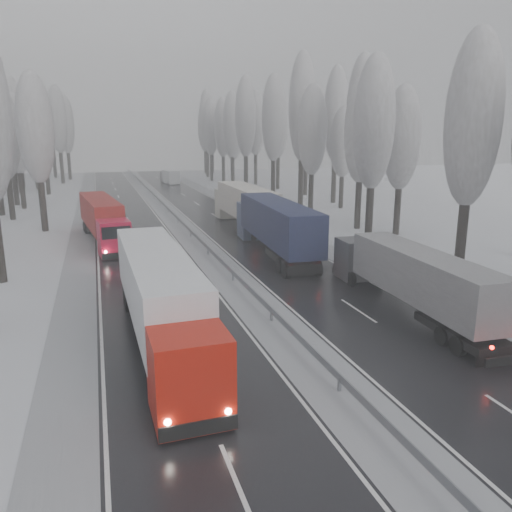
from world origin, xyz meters
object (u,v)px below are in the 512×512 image
truck_grey_tarp (410,275)px  box_truck_distant (170,177)px  truck_cream_box (244,204)px  truck_red_white (160,295)px  truck_red_red (102,217)px  truck_blue_box (274,224)px

truck_grey_tarp → box_truck_distant: truck_grey_tarp is taller
truck_cream_box → truck_red_white: bearing=-112.9°
truck_grey_tarp → truck_red_white: truck_red_white is taller
truck_cream_box → truck_red_red: truck_cream_box is taller
box_truck_distant → truck_red_red: truck_red_red is taller
truck_red_white → truck_red_red: 25.70m
box_truck_distant → truck_blue_box: bearing=-97.3°
truck_grey_tarp → truck_red_white: bearing=-175.1°
truck_cream_box → truck_red_white: truck_cream_box is taller
truck_blue_box → truck_red_red: truck_blue_box is taller
truck_red_white → truck_cream_box: bearing=65.5°
truck_red_white → box_truck_distant: bearing=80.5°
truck_blue_box → truck_cream_box: bearing=88.3°
truck_grey_tarp → truck_cream_box: 28.09m
box_truck_distant → truck_red_white: 82.23m
truck_blue_box → truck_red_white: bearing=-122.2°
truck_blue_box → truck_red_red: size_ratio=1.13×
truck_cream_box → box_truck_distant: 52.78m
box_truck_distant → truck_red_red: size_ratio=0.49×
truck_grey_tarp → truck_red_red: truck_red_red is taller
box_truck_distant → truck_cream_box: bearing=-96.3°
truck_cream_box → box_truck_distant: truck_cream_box is taller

